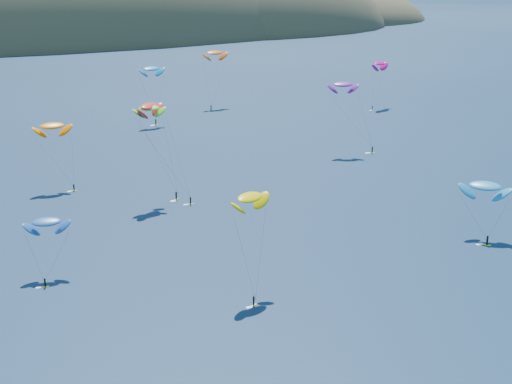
{
  "coord_description": "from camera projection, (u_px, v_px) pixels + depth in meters",
  "views": [
    {
      "loc": [
        -74.98,
        -44.68,
        53.64
      ],
      "look_at": [
        -13.01,
        80.0,
        9.0
      ],
      "focal_mm": 50.0,
      "sensor_mm": 36.0,
      "label": 1
    }
  ],
  "objects": [
    {
      "name": "kitesurfer_11",
      "position": [
        215.0,
        53.0,
        278.11
      ],
      "size": [
        12.17,
        12.54,
        23.51
      ],
      "rotation": [
        0.0,
        0.0,
        0.03
      ],
      "color": "#C9E419",
      "rests_on": "ground"
    },
    {
      "name": "kitesurfer_8",
      "position": [
        380.0,
        63.0,
        276.93
      ],
      "size": [
        12.98,
        10.55,
        19.64
      ],
      "rotation": [
        0.0,
        0.0,
        0.44
      ],
      "color": "#C9E419",
      "rests_on": "ground"
    },
    {
      "name": "kitesurfer_5",
      "position": [
        485.0,
        186.0,
        145.11
      ],
      "size": [
        10.0,
        11.3,
        13.28
      ],
      "rotation": [
        0.0,
        0.0,
        -0.84
      ],
      "color": "#C9E419",
      "rests_on": "ground"
    },
    {
      "name": "kitesurfer_3",
      "position": [
        149.0,
        108.0,
        164.43
      ],
      "size": [
        10.83,
        10.41,
        24.02
      ],
      "rotation": [
        0.0,
        0.0,
        -0.05
      ],
      "color": "#C9E419",
      "rests_on": "ground"
    },
    {
      "name": "kitesurfer_9",
      "position": [
        150.0,
        106.0,
        165.22
      ],
      "size": [
        9.73,
        9.45,
        24.75
      ],
      "rotation": [
        0.0,
        0.0,
        0.65
      ],
      "color": "#C9E419",
      "rests_on": "ground"
    },
    {
      "name": "kitesurfer_2",
      "position": [
        250.0,
        197.0,
        119.38
      ],
      "size": [
        8.98,
        10.53,
        18.64
      ],
      "rotation": [
        0.0,
        0.0,
        0.36
      ],
      "color": "#C9E419",
      "rests_on": "ground"
    },
    {
      "name": "island",
      "position": [
        52.0,
        46.0,
        585.77
      ],
      "size": [
        730.0,
        300.0,
        210.0
      ],
      "color": "#3D3526",
      "rests_on": "ground"
    },
    {
      "name": "kitesurfer_6",
      "position": [
        343.0,
        85.0,
        208.89
      ],
      "size": [
        12.3,
        11.11,
        22.45
      ],
      "rotation": [
        0.0,
        0.0,
        -0.4
      ],
      "color": "#C9E419",
      "rests_on": "ground"
    },
    {
      "name": "kitesurfer_1",
      "position": [
        52.0,
        126.0,
        175.97
      ],
      "size": [
        9.27,
        8.75,
        18.09
      ],
      "rotation": [
        0.0,
        0.0,
        -0.03
      ],
      "color": "#C9E419",
      "rests_on": "ground"
    },
    {
      "name": "kitesurfer_10",
      "position": [
        47.0,
        222.0,
        127.18
      ],
      "size": [
        8.42,
        8.99,
        11.93
      ],
      "rotation": [
        0.0,
        0.0,
        -0.2
      ],
      "color": "#C9E419",
      "rests_on": "ground"
    },
    {
      "name": "kitesurfer_4",
      "position": [
        151.0,
        69.0,
        246.6
      ],
      "size": [
        9.96,
        7.43,
        21.75
      ],
      "rotation": [
        0.0,
        0.0,
        0.16
      ],
      "color": "#C9E419",
      "rests_on": "ground"
    }
  ]
}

